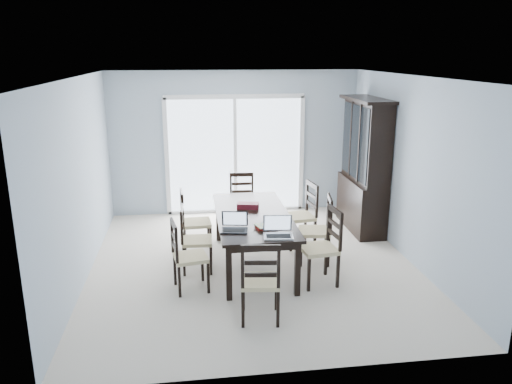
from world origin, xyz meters
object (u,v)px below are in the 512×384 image
chair_end_near (260,274)px  chair_end_far (242,195)px  china_hutch (364,167)px  chair_right_mid (321,222)px  chair_right_near (326,238)px  game_box (248,206)px  laptop_silver (278,232)px  chair_left_mid (190,232)px  chair_left_far (190,215)px  laptop_dark (234,227)px  chair_right_far (305,207)px  dining_table (253,219)px  cell_phone (267,233)px  hot_tub (190,175)px  chair_left_near (183,249)px

chair_end_near → chair_end_far: size_ratio=1.03×
china_hutch → chair_right_mid: china_hutch is taller
chair_right_near → game_box: (-0.89, 0.95, 0.18)m
laptop_silver → chair_end_far: bearing=99.7°
chair_left_mid → chair_left_far: (-0.00, 0.67, 0.03)m
chair_right_near → laptop_dark: chair_right_near is taller
chair_right_near → chair_end_near: size_ratio=1.03×
chair_right_far → laptop_silver: (-0.70, -1.56, 0.20)m
chair_left_far → game_box: (0.83, -0.32, 0.20)m
dining_table → game_box: size_ratio=7.19×
chair_left_mid → chair_right_far: bearing=115.1°
chair_end_far → chair_right_near: bearing=113.6°
chair_end_far → laptop_silver: size_ratio=2.86×
chair_right_near → dining_table: bearing=44.3°
cell_phone → chair_left_far: bearing=157.0°
chair_right_near → hot_tub: size_ratio=0.56×
chair_end_near → chair_left_far: bearing=115.9°
laptop_silver → chair_left_mid: bearing=147.0°
cell_phone → hot_tub: size_ratio=0.05×
dining_table → chair_left_far: size_ratio=1.99×
chair_left_far → chair_right_mid: bearing=68.1°
chair_left_far → chair_end_far: 1.31m
chair_left_far → game_box: size_ratio=3.61×
laptop_dark → laptop_silver: 0.58m
chair_right_far → game_box: (-0.92, -0.37, 0.18)m
dining_table → china_hutch: size_ratio=1.00×
chair_left_mid → laptop_dark: 0.83m
chair_right_mid → cell_phone: bearing=139.7°
china_hutch → chair_end_near: bearing=-127.2°
china_hutch → chair_left_mid: size_ratio=2.09×
chair_right_far → laptop_silver: chair_right_far is taller
china_hutch → cell_phone: size_ratio=19.90×
chair_left_mid → game_box: chair_left_mid is taller
chair_end_near → chair_left_near: bearing=139.3°
chair_right_near → cell_phone: 0.80m
hot_tub → chair_right_mid: bearing=-63.1°
dining_table → hot_tub: bearing=103.2°
dining_table → laptop_silver: (0.19, -0.92, 0.14)m
cell_phone → chair_right_near: bearing=41.1°
chair_left_mid → chair_right_mid: (1.83, 0.05, 0.04)m
chair_left_far → chair_left_near: bearing=-7.5°
dining_table → chair_left_far: chair_left_far is taller
chair_right_mid → hot_tub: chair_right_mid is taller
laptop_dark → chair_end_near: bearing=-68.0°
chair_right_far → hot_tub: (-1.72, 2.88, -0.13)m
chair_left_near → chair_left_far: (0.10, 1.26, 0.03)m
chair_right_mid → chair_right_far: size_ratio=0.98×
china_hutch → game_box: china_hutch is taller
chair_end_near → laptop_silver: bearing=71.5°
chair_right_near → chair_right_mid: 0.66m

